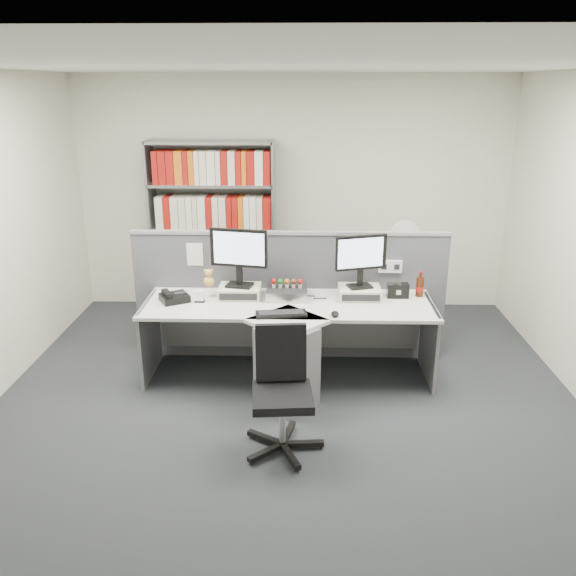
{
  "coord_description": "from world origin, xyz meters",
  "views": [
    {
      "loc": [
        0.13,
        -4.16,
        2.57
      ],
      "look_at": [
        0.0,
        0.65,
        0.92
      ],
      "focal_mm": 36.99,
      "sensor_mm": 36.0,
      "label": 1
    }
  ],
  "objects_px": {
    "mouse": "(335,314)",
    "office_chair": "(282,387)",
    "keyboard": "(281,314)",
    "filing_cabinet": "(400,298)",
    "desk_calendar": "(199,297)",
    "speaker": "(398,290)",
    "cola_bottle": "(420,287)",
    "monitor_left": "(239,253)",
    "desk": "(288,340)",
    "desk_phone": "(174,297)",
    "desktop_pc": "(287,292)",
    "monitor_right": "(361,257)",
    "desk_fan": "(404,238)",
    "shelving_unit": "(214,232)"
  },
  "relations": [
    {
      "from": "speaker",
      "to": "office_chair",
      "type": "distance_m",
      "value": 1.68
    },
    {
      "from": "desktop_pc",
      "to": "desk_fan",
      "type": "relative_size",
      "value": 0.7
    },
    {
      "from": "monitor_right",
      "to": "desk_fan",
      "type": "height_order",
      "value": "monitor_right"
    },
    {
      "from": "desk_fan",
      "to": "desktop_pc",
      "type": "bearing_deg",
      "value": -140.05
    },
    {
      "from": "shelving_unit",
      "to": "desk_phone",
      "type": "bearing_deg",
      "value": -94.8
    },
    {
      "from": "cola_bottle",
      "to": "filing_cabinet",
      "type": "distance_m",
      "value": 1.07
    },
    {
      "from": "monitor_left",
      "to": "office_chair",
      "type": "xyz_separation_m",
      "value": [
        0.43,
        -1.28,
        -0.65
      ]
    },
    {
      "from": "keyboard",
      "to": "filing_cabinet",
      "type": "xyz_separation_m",
      "value": [
        1.25,
        1.48,
        -0.38
      ]
    },
    {
      "from": "office_chair",
      "to": "monitor_right",
      "type": "bearing_deg",
      "value": 62.54
    },
    {
      "from": "keyboard",
      "to": "desk_calendar",
      "type": "distance_m",
      "value": 0.81
    },
    {
      "from": "desk_calendar",
      "to": "office_chair",
      "type": "distance_m",
      "value": 1.4
    },
    {
      "from": "monitor_right",
      "to": "keyboard",
      "type": "relative_size",
      "value": 1.09
    },
    {
      "from": "desk_calendar",
      "to": "cola_bottle",
      "type": "height_order",
      "value": "cola_bottle"
    },
    {
      "from": "desk_fan",
      "to": "speaker",
      "type": "bearing_deg",
      "value": -101.43
    },
    {
      "from": "desk_phone",
      "to": "monitor_left",
      "type": "bearing_deg",
      "value": 13.84
    },
    {
      "from": "filing_cabinet",
      "to": "desk_fan",
      "type": "bearing_deg",
      "value": -90.0
    },
    {
      "from": "keyboard",
      "to": "cola_bottle",
      "type": "xyz_separation_m",
      "value": [
        1.26,
        0.51,
        0.08
      ]
    },
    {
      "from": "keyboard",
      "to": "mouse",
      "type": "relative_size",
      "value": 4.15
    },
    {
      "from": "monitor_left",
      "to": "desk_phone",
      "type": "distance_m",
      "value": 0.71
    },
    {
      "from": "mouse",
      "to": "desk_phone",
      "type": "bearing_deg",
      "value": 167.24
    },
    {
      "from": "mouse",
      "to": "office_chair",
      "type": "relative_size",
      "value": 0.12
    },
    {
      "from": "desk",
      "to": "speaker",
      "type": "height_order",
      "value": "speaker"
    },
    {
      "from": "desk_calendar",
      "to": "desktop_pc",
      "type": "bearing_deg",
      "value": 10.79
    },
    {
      "from": "desktop_pc",
      "to": "filing_cabinet",
      "type": "height_order",
      "value": "desktop_pc"
    },
    {
      "from": "cola_bottle",
      "to": "desktop_pc",
      "type": "bearing_deg",
      "value": -177.35
    },
    {
      "from": "desk",
      "to": "desktop_pc",
      "type": "relative_size",
      "value": 7.04
    },
    {
      "from": "keyboard",
      "to": "desk",
      "type": "bearing_deg",
      "value": 54.84
    },
    {
      "from": "monitor_left",
      "to": "desk_phone",
      "type": "bearing_deg",
      "value": -166.16
    },
    {
      "from": "speaker",
      "to": "filing_cabinet",
      "type": "bearing_deg",
      "value": 78.57
    },
    {
      "from": "desk_calendar",
      "to": "speaker",
      "type": "distance_m",
      "value": 1.81
    },
    {
      "from": "monitor_left",
      "to": "filing_cabinet",
      "type": "relative_size",
      "value": 0.77
    },
    {
      "from": "speaker",
      "to": "filing_cabinet",
      "type": "xyz_separation_m",
      "value": [
        0.2,
        0.99,
        -0.43
      ]
    },
    {
      "from": "desktop_pc",
      "to": "monitor_left",
      "type": "bearing_deg",
      "value": 179.43
    },
    {
      "from": "monitor_left",
      "to": "desktop_pc",
      "type": "xyz_separation_m",
      "value": [
        0.43,
        -0.0,
        -0.37
      ]
    },
    {
      "from": "mouse",
      "to": "desk_phone",
      "type": "relative_size",
      "value": 0.34
    },
    {
      "from": "desk",
      "to": "keyboard",
      "type": "xyz_separation_m",
      "value": [
        -0.05,
        -0.08,
        0.28
      ]
    },
    {
      "from": "desk",
      "to": "office_chair",
      "type": "bearing_deg",
      "value": -91.27
    },
    {
      "from": "mouse",
      "to": "desktop_pc",
      "type": "bearing_deg",
      "value": 132.05
    },
    {
      "from": "monitor_left",
      "to": "speaker",
      "type": "relative_size",
      "value": 2.76
    },
    {
      "from": "monitor_left",
      "to": "desk_fan",
      "type": "xyz_separation_m",
      "value": [
        1.65,
        1.02,
        -0.11
      ]
    },
    {
      "from": "desk_phone",
      "to": "shelving_unit",
      "type": "bearing_deg",
      "value": 85.2
    },
    {
      "from": "keyboard",
      "to": "filing_cabinet",
      "type": "distance_m",
      "value": 1.98
    },
    {
      "from": "monitor_right",
      "to": "desk_calendar",
      "type": "distance_m",
      "value": 1.5
    },
    {
      "from": "office_chair",
      "to": "desktop_pc",
      "type": "bearing_deg",
      "value": 89.9
    },
    {
      "from": "speaker",
      "to": "shelving_unit",
      "type": "height_order",
      "value": "shelving_unit"
    },
    {
      "from": "filing_cabinet",
      "to": "keyboard",
      "type": "bearing_deg",
      "value": -130.34
    },
    {
      "from": "desktop_pc",
      "to": "desk_fan",
      "type": "distance_m",
      "value": 1.61
    },
    {
      "from": "desk_calendar",
      "to": "office_chair",
      "type": "relative_size",
      "value": 0.12
    },
    {
      "from": "desk_fan",
      "to": "monitor_right",
      "type": "bearing_deg",
      "value": -118.58
    },
    {
      "from": "desk_phone",
      "to": "filing_cabinet",
      "type": "relative_size",
      "value": 0.45
    }
  ]
}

